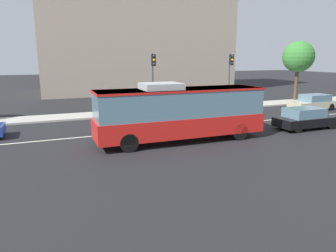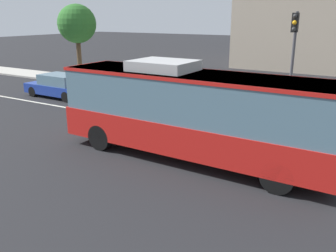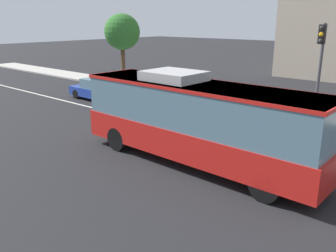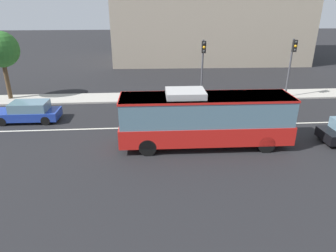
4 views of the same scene
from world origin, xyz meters
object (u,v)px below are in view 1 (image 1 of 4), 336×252
object	(u,v)px
street_tree_kerbside_centre	(298,57)
sedan_black	(305,118)
sedan_beige	(313,102)
transit_bus	(180,111)
traffic_light_mid_block	(153,73)
traffic_light_near_corner	(230,72)

from	to	relation	value
street_tree_kerbside_centre	sedan_black	bearing A→B (deg)	-131.34
sedan_beige	street_tree_kerbside_centre	distance (m)	7.59
transit_bus	street_tree_kerbside_centre	bearing A→B (deg)	30.36
transit_bus	sedan_black	bearing A→B (deg)	-1.01
sedan_beige	transit_bus	bearing A→B (deg)	18.62
transit_bus	sedan_black	distance (m)	9.48
transit_bus	sedan_black	xyz separation A→B (m)	(9.41, -0.30, -1.09)
sedan_black	street_tree_kerbside_centre	distance (m)	15.55
transit_bus	sedan_black	size ratio (longest dim) A/B	2.23
traffic_light_mid_block	street_tree_kerbside_centre	distance (m)	18.11
sedan_black	sedan_beige	bearing A→B (deg)	40.16
traffic_light_near_corner	traffic_light_mid_block	bearing A→B (deg)	-91.13
traffic_light_near_corner	street_tree_kerbside_centre	xyz separation A→B (m)	(10.20, 2.09, 1.35)
sedan_black	street_tree_kerbside_centre	world-z (taller)	street_tree_kerbside_centre
traffic_light_near_corner	traffic_light_mid_block	xyz separation A→B (m)	(-7.71, -0.14, 0.00)
traffic_light_near_corner	transit_bus	bearing A→B (deg)	-47.93
traffic_light_mid_block	street_tree_kerbside_centre	xyz separation A→B (m)	(17.92, 2.22, 1.35)
sedan_black	traffic_light_near_corner	bearing A→B (deg)	91.98
traffic_light_near_corner	street_tree_kerbside_centre	distance (m)	10.50
traffic_light_mid_block	street_tree_kerbside_centre	bearing A→B (deg)	96.47
sedan_black	traffic_light_mid_block	xyz separation A→B (m)	(-8.03, 9.02, 2.84)
sedan_black	traffic_light_mid_block	world-z (taller)	traffic_light_mid_block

